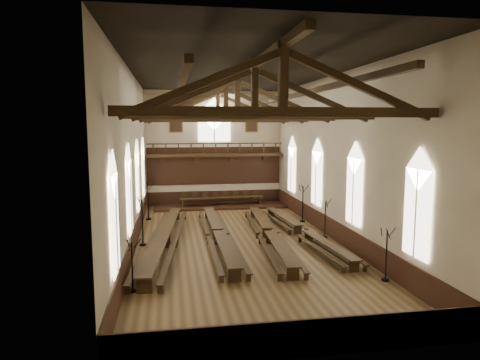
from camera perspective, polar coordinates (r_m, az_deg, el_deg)
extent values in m
plane|color=brown|center=(25.82, -0.32, -8.35)|extent=(26.00, 26.00, 0.00)
plane|color=beige|center=(37.82, -3.44, 4.26)|extent=(12.00, 0.00, 12.00)
plane|color=beige|center=(12.36, 9.22, -1.78)|extent=(12.00, 0.00, 12.00)
plane|color=beige|center=(24.73, -14.20, 2.53)|extent=(0.00, 26.00, 26.00)
plane|color=beige|center=(26.56, 12.58, 2.88)|extent=(0.00, 26.00, 26.00)
plane|color=black|center=(25.07, -0.34, 14.26)|extent=(26.00, 26.00, 0.00)
cube|color=#361B10|center=(38.25, -3.39, -2.34)|extent=(11.90, 0.08, 1.20)
cube|color=#361B10|center=(13.78, 8.78, -20.15)|extent=(11.90, 0.08, 1.20)
cube|color=#361B10|center=(25.44, -13.81, -7.39)|extent=(0.08, 25.90, 1.20)
cube|color=#361B10|center=(27.22, 12.25, -6.39)|extent=(0.08, 25.90, 1.20)
cube|color=white|center=(16.08, -16.31, -5.71)|extent=(0.05, 1.80, 3.60)
cube|color=white|center=(15.78, -16.54, 0.67)|extent=(0.05, 1.80, 1.80)
cylinder|color=beige|center=(16.07, -16.17, -5.71)|extent=(0.08, 0.08, 3.60)
cube|color=white|center=(21.94, -14.46, -2.25)|extent=(0.05, 1.80, 3.60)
cube|color=white|center=(21.72, -14.61, 2.44)|extent=(0.05, 1.80, 1.80)
cylinder|color=beige|center=(21.94, -14.35, -2.25)|extent=(0.08, 0.08, 3.60)
cube|color=white|center=(27.86, -13.39, -0.26)|extent=(0.05, 1.80, 3.60)
cube|color=white|center=(27.69, -13.50, 3.44)|extent=(0.05, 1.80, 1.80)
cylinder|color=beige|center=(27.86, -13.31, -0.26)|extent=(0.08, 0.08, 3.60)
cube|color=white|center=(33.81, -12.70, 1.04)|extent=(0.05, 1.80, 3.60)
cube|color=white|center=(33.67, -12.79, 4.08)|extent=(0.05, 1.80, 1.80)
cylinder|color=beige|center=(33.81, -12.64, 1.04)|extent=(0.08, 0.08, 3.60)
cube|color=white|center=(18.74, 22.49, -4.16)|extent=(0.05, 1.80, 3.60)
cube|color=white|center=(18.49, 22.75, 1.32)|extent=(0.05, 1.80, 1.80)
cylinder|color=beige|center=(18.72, 22.38, -4.17)|extent=(0.08, 0.08, 3.60)
cube|color=white|center=(23.96, 14.93, -1.49)|extent=(0.05, 1.80, 3.60)
cube|color=white|center=(23.76, 15.06, 2.81)|extent=(0.05, 1.80, 1.80)
cylinder|color=beige|center=(23.94, 14.84, -1.49)|extent=(0.08, 0.08, 3.60)
cube|color=white|center=(29.47, 10.14, 0.22)|extent=(0.05, 1.80, 3.60)
cube|color=white|center=(29.31, 10.22, 3.72)|extent=(0.05, 1.80, 1.80)
cylinder|color=beige|center=(29.46, 10.07, 0.22)|extent=(0.08, 0.08, 3.60)
cube|color=white|center=(35.15, 6.88, 1.39)|extent=(0.05, 1.80, 3.60)
cube|color=white|center=(35.02, 6.92, 4.32)|extent=(0.05, 1.80, 1.80)
cylinder|color=beige|center=(35.14, 6.82, 1.39)|extent=(0.08, 0.08, 3.60)
cube|color=white|center=(37.67, -3.45, 6.99)|extent=(2.80, 0.05, 2.40)
cube|color=white|center=(37.69, -3.46, 8.81)|extent=(2.80, 0.05, 2.80)
cylinder|color=beige|center=(37.63, -3.44, 6.99)|extent=(0.10, 0.10, 2.40)
cube|color=#332210|center=(37.21, -3.33, 3.29)|extent=(11.80, 1.20, 0.20)
cube|color=#361B10|center=(37.87, -3.42, 1.92)|extent=(11.80, 0.10, 3.30)
cube|color=#332210|center=(36.62, -3.25, 4.87)|extent=(11.60, 0.12, 0.10)
cube|color=#332210|center=(36.66, -3.24, 3.47)|extent=(11.60, 0.12, 0.10)
cube|color=#332210|center=(37.42, -10.27, 2.83)|extent=(0.35, 0.40, 0.50)
cube|color=#332210|center=(37.50, -5.68, 2.91)|extent=(0.35, 0.40, 0.50)
cube|color=#332210|center=(37.81, -1.13, 2.98)|extent=(0.35, 0.40, 0.50)
cube|color=#332210|center=(38.35, 3.32, 3.03)|extent=(0.35, 0.40, 0.50)
cube|color=brown|center=(37.48, -8.52, 7.38)|extent=(1.15, 0.06, 1.45)
cube|color=black|center=(37.44, -8.52, 7.38)|extent=(0.95, 0.04, 1.25)
cube|color=brown|center=(38.17, 1.52, 7.45)|extent=(1.15, 0.06, 1.45)
cube|color=black|center=(38.13, 1.53, 7.45)|extent=(0.95, 0.04, 1.25)
cube|color=#332210|center=(15.09, 5.74, 9.02)|extent=(11.70, 0.35, 0.35)
cube|color=#332210|center=(15.19, 5.80, 13.92)|extent=(0.30, 0.30, 2.40)
cube|color=#332210|center=(14.67, -5.42, 12.60)|extent=(5.44, 0.26, 2.40)
cube|color=#332210|center=(16.14, 15.92, 11.86)|extent=(5.44, 0.26, 2.40)
cube|color=#332210|center=(19.96, 1.96, 8.59)|extent=(11.70, 0.35, 0.35)
cube|color=#332210|center=(20.04, 1.97, 12.30)|extent=(0.30, 0.30, 2.40)
cube|color=#332210|center=(19.65, -6.46, 11.20)|extent=(5.44, 0.26, 2.40)
cube|color=#332210|center=(20.76, 9.93, 10.92)|extent=(5.44, 0.26, 2.40)
cube|color=#332210|center=(24.88, -0.33, 8.31)|extent=(11.70, 0.35, 0.35)
cube|color=#332210|center=(24.94, -0.33, 11.29)|extent=(0.30, 0.30, 2.40)
cube|color=#332210|center=(24.63, -7.07, 10.36)|extent=(5.44, 0.26, 2.40)
cube|color=#332210|center=(25.53, 6.17, 10.26)|extent=(5.44, 0.26, 2.40)
cube|color=#332210|center=(29.83, -1.86, 8.11)|extent=(11.70, 0.35, 0.35)
cube|color=#332210|center=(29.88, -1.87, 10.60)|extent=(0.30, 0.30, 2.40)
cube|color=#332210|center=(29.62, -7.48, 9.80)|extent=(5.44, 0.26, 2.40)
cube|color=#332210|center=(30.37, 3.61, 9.78)|extent=(5.44, 0.26, 2.40)
cube|color=#332210|center=(34.79, -2.95, 7.97)|extent=(11.70, 0.35, 0.35)
cube|color=#332210|center=(34.84, -2.97, 10.11)|extent=(0.30, 0.30, 2.40)
cube|color=#332210|center=(34.61, -7.77, 9.41)|extent=(5.44, 0.26, 2.40)
cube|color=#332210|center=(35.26, 1.76, 9.43)|extent=(5.44, 0.26, 2.40)
cube|color=#332210|center=(24.64, -8.23, 11.27)|extent=(0.25, 25.70, 0.25)
cube|color=#332210|center=(25.69, 7.23, 11.12)|extent=(0.25, 25.70, 0.25)
cube|color=#332210|center=(25.04, -0.34, 13.58)|extent=(0.30, 25.70, 0.30)
cube|color=#332210|center=(21.70, -10.15, -9.40)|extent=(1.53, 7.53, 0.09)
cube|color=#332210|center=(18.63, -10.25, -13.52)|extent=(0.64, 0.15, 0.72)
cube|color=#332210|center=(25.05, -10.04, -8.09)|extent=(0.64, 0.15, 0.72)
cube|color=#332210|center=(21.84, -10.12, -10.64)|extent=(0.78, 6.61, 0.09)
cube|color=#332210|center=(21.88, -11.89, -10.15)|extent=(1.08, 7.48, 0.06)
cube|color=#332210|center=(18.72, -12.32, -13.96)|extent=(0.25, 0.10, 0.42)
cube|color=#332210|center=(25.23, -11.54, -8.37)|extent=(0.25, 0.10, 0.42)
cube|color=#332210|center=(21.72, -8.37, -10.20)|extent=(1.08, 7.48, 0.06)
cube|color=#332210|center=(18.57, -8.15, -14.05)|extent=(0.25, 0.10, 0.42)
cube|color=#332210|center=(25.07, -8.51, -8.40)|extent=(0.25, 0.10, 0.42)
cube|color=#332210|center=(28.87, -9.98, -5.23)|extent=(1.53, 7.53, 0.09)
cube|color=#332210|center=(25.69, -10.02, -7.71)|extent=(0.64, 0.15, 0.72)
cube|color=#332210|center=(32.25, -9.91, -4.66)|extent=(0.64, 0.15, 0.72)
cube|color=#332210|center=(28.98, -9.96, -6.18)|extent=(0.78, 6.61, 0.09)
cube|color=#332210|center=(29.02, -11.27, -5.83)|extent=(1.08, 7.48, 0.06)
cube|color=#332210|center=(25.76, -11.50, -8.05)|extent=(0.25, 0.10, 0.42)
cube|color=#332210|center=(32.42, -11.07, -4.89)|extent=(0.25, 0.10, 0.42)
cube|color=#332210|center=(28.87, -8.65, -5.84)|extent=(1.08, 7.48, 0.06)
cube|color=#332210|center=(25.61, -8.53, -8.07)|extent=(0.25, 0.10, 0.42)
cube|color=#332210|center=(32.27, -8.73, -4.90)|extent=(0.25, 0.10, 0.42)
cube|color=#332210|center=(22.35, -1.80, -8.94)|extent=(0.75, 6.97, 0.08)
cube|color=#332210|center=(19.51, -0.54, -12.51)|extent=(0.59, 0.08, 0.67)
cube|color=#332210|center=(25.45, -2.74, -7.81)|extent=(0.59, 0.08, 0.67)
cube|color=#332210|center=(22.48, -1.79, -10.06)|extent=(0.13, 6.17, 0.08)
cube|color=#332210|center=(22.37, -3.38, -9.70)|extent=(0.33, 6.96, 0.06)
cube|color=#332210|center=(19.44, -2.36, -13.03)|extent=(0.22, 0.07, 0.39)
cube|color=#332210|center=(25.48, -4.14, -8.13)|extent=(0.22, 0.07, 0.39)
cube|color=#332210|center=(22.52, -0.21, -9.58)|extent=(0.33, 6.96, 0.06)
cube|color=#332210|center=(19.61, 1.31, -12.84)|extent=(0.22, 0.07, 0.39)
cube|color=#332210|center=(25.60, -1.36, -8.03)|extent=(0.22, 0.07, 0.39)
cube|color=#332210|center=(29.49, -3.71, -4.99)|extent=(0.75, 6.97, 0.08)
cube|color=#332210|center=(26.54, -3.02, -7.18)|extent=(0.59, 0.08, 0.67)
cube|color=#332210|center=(32.62, -4.25, -4.48)|extent=(0.59, 0.08, 0.67)
cube|color=#332210|center=(29.59, -3.70, -5.85)|extent=(0.13, 6.17, 0.08)
cube|color=#332210|center=(29.50, -4.90, -5.57)|extent=(0.33, 6.96, 0.06)
cube|color=#332210|center=(26.47, -4.35, -7.54)|extent=(0.22, 0.07, 0.39)
cube|color=#332210|center=(32.65, -5.34, -4.73)|extent=(0.22, 0.07, 0.39)
cube|color=#332210|center=(29.61, -2.51, -5.50)|extent=(0.33, 6.96, 0.06)
cube|color=#332210|center=(26.59, -1.68, -7.45)|extent=(0.22, 0.07, 0.39)
cube|color=#332210|center=(32.75, -3.18, -4.67)|extent=(0.22, 0.07, 0.39)
cube|color=#332210|center=(22.63, 6.10, -8.83)|extent=(1.15, 6.78, 0.08)
cube|color=#332210|center=(19.97, 8.46, -12.16)|extent=(0.58, 0.12, 0.65)
cube|color=#332210|center=(25.56, 4.26, -7.78)|extent=(0.58, 0.12, 0.65)
cube|color=#332210|center=(22.75, 6.09, -9.90)|extent=(0.50, 5.97, 0.08)
cube|color=#332210|center=(22.60, 4.59, -9.57)|extent=(0.74, 6.75, 0.06)
cube|color=#332210|center=(19.84, 6.78, -12.67)|extent=(0.22, 0.08, 0.38)
cube|color=#332210|center=(25.55, 2.90, -8.09)|extent=(0.22, 0.08, 0.38)
cube|color=#332210|center=(22.83, 7.58, -9.44)|extent=(0.74, 6.75, 0.06)
cube|color=#332210|center=(20.11, 10.19, -12.46)|extent=(0.22, 0.08, 0.38)
cube|color=#332210|center=(25.74, 5.56, -7.99)|extent=(0.22, 0.08, 0.38)
cube|color=#332210|center=(29.61, 2.27, -4.97)|extent=(1.15, 6.78, 0.08)
cube|color=#332210|center=(26.80, 3.59, -7.06)|extent=(0.58, 0.12, 0.65)
cube|color=#332210|center=(32.60, 1.19, -4.49)|extent=(0.58, 0.12, 0.65)
cube|color=#332210|center=(29.71, 2.27, -5.80)|extent=(0.50, 5.97, 0.08)
cube|color=#332210|center=(29.60, 1.12, -5.52)|extent=(0.74, 6.75, 0.06)
cube|color=#332210|center=(26.71, 2.33, -7.41)|extent=(0.22, 0.08, 0.38)
cube|color=#332210|center=(32.61, 0.12, -4.72)|extent=(0.22, 0.08, 0.38)
cube|color=#332210|center=(29.75, 3.41, -5.47)|extent=(0.74, 6.75, 0.06)
cube|color=#332210|center=(26.89, 4.88, -7.33)|extent=(0.22, 0.08, 0.38)
cube|color=#332210|center=(32.75, 2.21, -4.68)|extent=(0.22, 0.08, 0.38)
cube|color=#332210|center=(23.60, 11.14, -8.40)|extent=(1.05, 6.20, 0.07)
cube|color=#332210|center=(21.23, 13.79, -11.18)|extent=(0.53, 0.11, 0.59)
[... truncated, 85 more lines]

